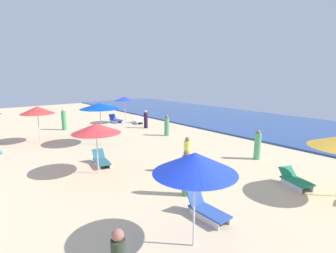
# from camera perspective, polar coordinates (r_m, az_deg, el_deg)

# --- Properties ---
(ocean) EXTENTS (60.00, 11.93, 0.12)m
(ocean) POSITION_cam_1_polar(r_m,az_deg,el_deg) (24.03, 24.52, -0.15)
(ocean) COLOR #26488C
(ocean) RESTS_ON ground_plane
(umbrella_0) EXTENTS (2.12, 2.12, 2.27)m
(umbrella_0) POSITION_cam_1_polar(r_m,az_deg,el_deg) (11.86, -15.22, -0.39)
(umbrella_0) COLOR silver
(umbrella_0) RESTS_ON ground_plane
(lounge_chair_0_0) EXTENTS (1.54, 0.81, 0.66)m
(lounge_chair_0_0) POSITION_cam_1_polar(r_m,az_deg,el_deg) (13.37, -14.19, -7.09)
(lounge_chair_0_0) COLOR silver
(lounge_chair_0_0) RESTS_ON ground_plane
(umbrella_1) EXTENTS (1.82, 1.82, 2.42)m
(umbrella_1) POSITION_cam_1_polar(r_m,az_deg,el_deg) (24.07, -9.29, 5.94)
(umbrella_1) COLOR silver
(umbrella_1) RESTS_ON ground_plane
(lounge_chair_1_0) EXTENTS (1.36, 0.86, 0.75)m
(lounge_chair_1_0) POSITION_cam_1_polar(r_m,az_deg,el_deg) (24.79, -11.27, 1.46)
(lounge_chair_1_0) COLOR silver
(lounge_chair_1_0) RESTS_ON ground_plane
(lounge_chair_1_1) EXTENTS (1.42, 0.93, 0.62)m
(lounge_chair_1_1) POSITION_cam_1_polar(r_m,az_deg,el_deg) (24.06, -6.46, 1.23)
(lounge_chair_1_1) COLOR silver
(lounge_chair_1_1) RESTS_ON ground_plane
(lounge_chair_2_1) EXTENTS (1.45, 1.06, 0.66)m
(lounge_chair_2_1) POSITION_cam_1_polar(r_m,az_deg,el_deg) (11.69, 25.69, -10.36)
(lounge_chair_2_1) COLOR silver
(lounge_chair_2_1) RESTS_ON ground_plane
(umbrella_4) EXTENTS (2.45, 2.45, 2.63)m
(umbrella_4) POSITION_cam_1_polar(r_m,az_deg,el_deg) (16.80, -14.49, 4.29)
(umbrella_4) COLOR silver
(umbrella_4) RESTS_ON ground_plane
(umbrella_5) EXTENTS (2.09, 2.09, 2.35)m
(umbrella_5) POSITION_cam_1_polar(r_m,az_deg,el_deg) (18.82, -26.33, 3.18)
(umbrella_5) COLOR silver
(umbrella_5) RESTS_ON ground_plane
(umbrella_6) EXTENTS (2.09, 2.09, 2.50)m
(umbrella_6) POSITION_cam_1_polar(r_m,az_deg,el_deg) (6.49, 5.84, -7.81)
(umbrella_6) COLOR silver
(umbrella_6) RESTS_ON ground_plane
(lounge_chair_6_0) EXTENTS (1.41, 0.59, 0.71)m
(lounge_chair_6_0) POSITION_cam_1_polar(r_m,az_deg,el_deg) (8.58, 8.37, -17.41)
(lounge_chair_6_0) COLOR silver
(lounge_chair_6_0) RESTS_ON ground_plane
(beachgoer_0) EXTENTS (0.41, 0.41, 1.49)m
(beachgoer_0) POSITION_cam_1_polar(r_m,az_deg,el_deg) (21.83, -4.81, 1.47)
(beachgoer_0) COLOR #261433
(beachgoer_0) RESTS_ON ground_plane
(beachgoer_1) EXTENTS (0.49, 0.49, 1.72)m
(beachgoer_1) POSITION_cam_1_polar(r_m,az_deg,el_deg) (22.56, -21.50, 1.34)
(beachgoer_1) COLOR #419F57
(beachgoer_1) RESTS_ON ground_plane
(beachgoer_2) EXTENTS (0.51, 0.51, 1.51)m
(beachgoer_2) POSITION_cam_1_polar(r_m,az_deg,el_deg) (19.05, -0.26, 0.11)
(beachgoer_2) COLOR #4D9B6D
(beachgoer_2) RESTS_ON ground_plane
(beachgoer_4) EXTENTS (0.37, 0.37, 1.63)m
(beachgoer_4) POSITION_cam_1_polar(r_m,az_deg,el_deg) (11.96, 4.14, -6.27)
(beachgoer_4) COLOR #DEF151
(beachgoer_4) RESTS_ON ground_plane
(beachgoer_6) EXTENTS (0.34, 0.34, 1.70)m
(beachgoer_6) POSITION_cam_1_polar(r_m,az_deg,el_deg) (9.73, 3.99, -10.21)
(beachgoer_6) COLOR #4E954C
(beachgoer_6) RESTS_ON ground_plane
(beachgoer_7) EXTENTS (0.47, 0.47, 1.56)m
(beachgoer_7) POSITION_cam_1_polar(r_m,az_deg,el_deg) (14.49, 18.71, -3.92)
(beachgoer_7) COLOR #52AA6B
(beachgoer_7) RESTS_ON ground_plane
(beach_ball_0) EXTENTS (0.35, 0.35, 0.35)m
(beach_ball_0) POSITION_cam_1_polar(r_m,az_deg,el_deg) (19.73, -17.90, -1.61)
(beach_ball_0) COLOR #E44645
(beach_ball_0) RESTS_ON ground_plane
(beach_ball_1) EXTENTS (0.24, 0.24, 0.24)m
(beach_ball_1) POSITION_cam_1_polar(r_m,az_deg,el_deg) (17.40, -32.41, -4.68)
(beach_ball_1) COLOR #3D95D7
(beach_ball_1) RESTS_ON ground_plane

